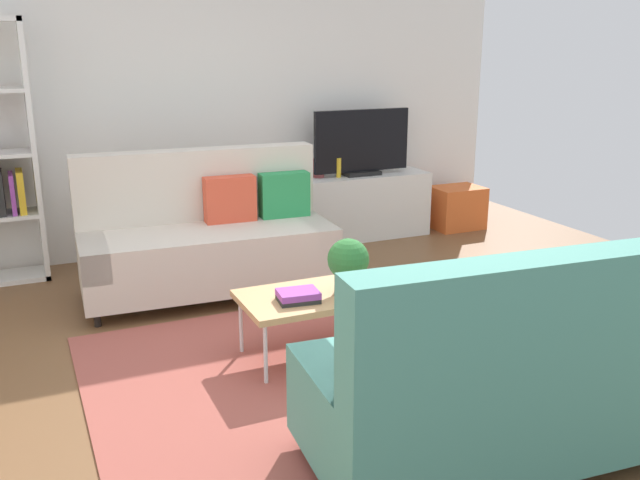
% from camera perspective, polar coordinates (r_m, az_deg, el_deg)
% --- Properties ---
extents(ground_plane, '(7.68, 7.68, 0.00)m').
position_cam_1_polar(ground_plane, '(4.34, -1.06, -10.21)').
color(ground_plane, brown).
extents(wall_far, '(6.40, 0.12, 2.90)m').
position_cam_1_polar(wall_far, '(6.58, -10.89, 11.66)').
color(wall_far, white).
rests_on(wall_far, ground_plane).
extents(area_rug, '(2.90, 2.20, 0.01)m').
position_cam_1_polar(area_rug, '(4.31, 1.17, -10.36)').
color(area_rug, '#9E4C42').
rests_on(area_rug, ground_plane).
extents(couch_beige, '(1.94, 0.93, 1.10)m').
position_cam_1_polar(couch_beige, '(5.48, -9.17, 0.22)').
color(couch_beige, beige).
rests_on(couch_beige, ground_plane).
extents(couch_green, '(1.96, 0.98, 1.10)m').
position_cam_1_polar(couch_green, '(3.35, 15.53, -10.71)').
color(couch_green, teal).
rests_on(couch_green, ground_plane).
extents(coffee_table, '(1.10, 0.56, 0.42)m').
position_cam_1_polar(coffee_table, '(4.34, 0.67, -4.58)').
color(coffee_table, tan).
rests_on(coffee_table, ground_plane).
extents(tv_console, '(1.40, 0.44, 0.64)m').
position_cam_1_polar(tv_console, '(7.00, 3.27, 2.79)').
color(tv_console, silver).
rests_on(tv_console, ground_plane).
extents(tv, '(1.00, 0.20, 0.64)m').
position_cam_1_polar(tv, '(6.86, 3.43, 7.90)').
color(tv, black).
rests_on(tv, tv_console).
extents(storage_trunk, '(0.52, 0.40, 0.44)m').
position_cam_1_polar(storage_trunk, '(7.50, 11.12, 2.63)').
color(storage_trunk, orange).
rests_on(storage_trunk, ground_plane).
extents(potted_plant, '(0.26, 0.26, 0.35)m').
position_cam_1_polar(potted_plant, '(4.25, 2.32, -1.92)').
color(potted_plant, brown).
rests_on(potted_plant, coffee_table).
extents(table_book_0, '(0.26, 0.21, 0.03)m').
position_cam_1_polar(table_book_0, '(4.18, -1.81, -4.85)').
color(table_book_0, '#262626').
rests_on(table_book_0, coffee_table).
extents(table_book_1, '(0.26, 0.21, 0.04)m').
position_cam_1_polar(table_book_1, '(4.16, -1.81, -4.43)').
color(table_book_1, purple).
rests_on(table_book_1, table_book_0).
extents(vase_0, '(0.09, 0.09, 0.15)m').
position_cam_1_polar(vase_0, '(6.72, -1.30, 5.72)').
color(vase_0, '#4C72B2').
rests_on(vase_0, tv_console).
extents(vase_1, '(0.11, 0.11, 0.18)m').
position_cam_1_polar(vase_1, '(6.78, -0.13, 5.93)').
color(vase_1, '#B24C4C').
rests_on(vase_1, tv_console).
extents(bottle_0, '(0.05, 0.05, 0.19)m').
position_cam_1_polar(bottle_0, '(6.77, 1.54, 5.94)').
color(bottle_0, gold).
rests_on(bottle_0, tv_console).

